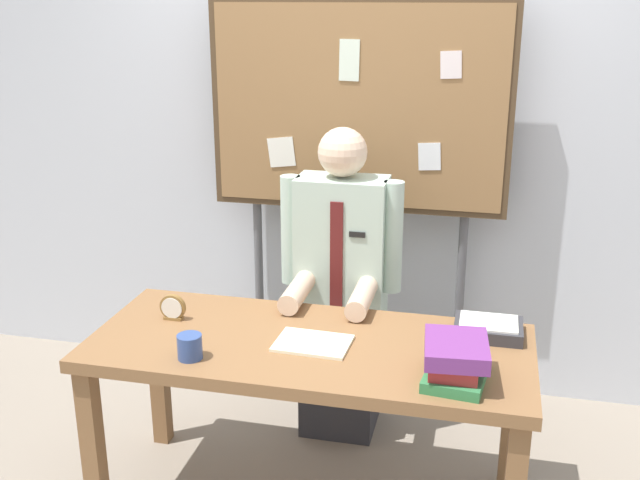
# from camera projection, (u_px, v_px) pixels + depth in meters

# --- Properties ---
(back_wall) EXTENTS (6.40, 0.08, 2.70)m
(back_wall) POSITION_uv_depth(u_px,v_px,m) (365.00, 129.00, 3.74)
(back_wall) COLOR silver
(back_wall) RESTS_ON ground_plane
(desk) EXTENTS (1.68, 0.72, 0.74)m
(desk) POSITION_uv_depth(u_px,v_px,m) (309.00, 363.00, 2.88)
(desk) COLOR brown
(desk) RESTS_ON ground_plane
(person) EXTENTS (0.55, 0.56, 1.45)m
(person) POSITION_uv_depth(u_px,v_px,m) (341.00, 296.00, 3.43)
(person) COLOR #2D2D33
(person) RESTS_ON ground_plane
(bulletin_board) EXTENTS (1.43, 0.09, 1.99)m
(bulletin_board) POSITION_uv_depth(u_px,v_px,m) (358.00, 113.00, 3.52)
(bulletin_board) COLOR #4C3823
(bulletin_board) RESTS_ON ground_plane
(book_stack) EXTENTS (0.24, 0.29, 0.15)m
(book_stack) POSITION_uv_depth(u_px,v_px,m) (456.00, 360.00, 2.55)
(book_stack) COLOR #337F47
(book_stack) RESTS_ON desk
(open_notebook) EXTENTS (0.29, 0.21, 0.01)m
(open_notebook) POSITION_uv_depth(u_px,v_px,m) (313.00, 343.00, 2.83)
(open_notebook) COLOR #F4EFCC
(open_notebook) RESTS_ON desk
(desk_clock) EXTENTS (0.11, 0.04, 0.11)m
(desk_clock) POSITION_uv_depth(u_px,v_px,m) (173.00, 308.00, 3.04)
(desk_clock) COLOR olive
(desk_clock) RESTS_ON desk
(coffee_mug) EXTENTS (0.09, 0.09, 0.09)m
(coffee_mug) POSITION_uv_depth(u_px,v_px,m) (190.00, 347.00, 2.71)
(coffee_mug) COLOR #334C8C
(coffee_mug) RESTS_ON desk
(paper_tray) EXTENTS (0.26, 0.20, 0.06)m
(paper_tray) POSITION_uv_depth(u_px,v_px,m) (488.00, 328.00, 2.91)
(paper_tray) COLOR #333338
(paper_tray) RESTS_ON desk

